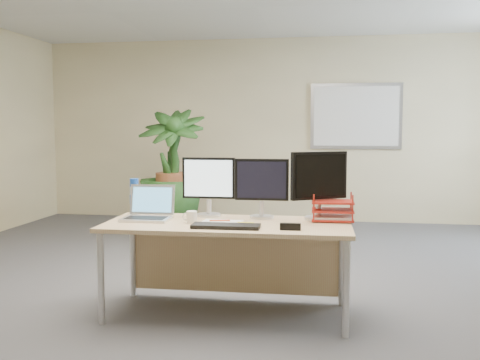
% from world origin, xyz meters
% --- Properties ---
extents(floor, '(8.00, 8.00, 0.00)m').
position_xyz_m(floor, '(0.00, 0.00, 0.00)').
color(floor, '#45454A').
rests_on(floor, ground).
extents(back_wall, '(7.00, 0.04, 2.70)m').
position_xyz_m(back_wall, '(0.00, 4.00, 1.35)').
color(back_wall, '#C2B289').
rests_on(back_wall, floor).
extents(whiteboard, '(1.30, 0.04, 0.95)m').
position_xyz_m(whiteboard, '(1.20, 3.97, 1.55)').
color(whiteboard, '#A9A9AD').
rests_on(whiteboard, back_wall).
extents(desk, '(1.79, 0.77, 0.68)m').
position_xyz_m(desk, '(0.07, -0.10, 0.54)').
color(desk, tan).
rests_on(desk, floor).
extents(floor_plant, '(0.84, 0.84, 1.50)m').
position_xyz_m(floor_plant, '(-1.11, 2.42, 0.75)').
color(floor_plant, '#1A3C16').
rests_on(floor_plant, floor).
extents(monitor_left, '(0.41, 0.19, 0.46)m').
position_xyz_m(monitor_left, '(-0.12, 0.07, 0.95)').
color(monitor_left, silver).
rests_on(monitor_left, desk).
extents(monitor_right, '(0.41, 0.19, 0.45)m').
position_xyz_m(monitor_right, '(0.30, 0.04, 0.94)').
color(monitor_right, silver).
rests_on(monitor_right, desk).
extents(monitor_dark, '(0.41, 0.28, 0.51)m').
position_xyz_m(monitor_dark, '(0.73, 0.03, 0.98)').
color(monitor_dark, silver).
rests_on(monitor_dark, desk).
extents(laptop, '(0.35, 0.31, 0.25)m').
position_xyz_m(laptop, '(-0.55, -0.13, 0.75)').
color(laptop, silver).
rests_on(laptop, desk).
extents(keyboard, '(0.47, 0.16, 0.03)m').
position_xyz_m(keyboard, '(0.10, -0.40, 0.70)').
color(keyboard, black).
rests_on(keyboard, desk).
extents(coffee_mug, '(0.11, 0.08, 0.09)m').
position_xyz_m(coffee_mug, '(-0.19, -0.24, 0.73)').
color(coffee_mug, white).
rests_on(coffee_mug, desk).
extents(spiral_notebook, '(0.30, 0.23, 0.01)m').
position_xyz_m(spiral_notebook, '(0.03, -0.24, 0.69)').
color(spiral_notebook, white).
rests_on(spiral_notebook, desk).
extents(orange_pen, '(0.15, 0.04, 0.01)m').
position_xyz_m(orange_pen, '(0.02, -0.21, 0.70)').
color(orange_pen, '#EF4B1A').
rests_on(orange_pen, spiral_notebook).
extents(yellow_highlighter, '(0.12, 0.02, 0.02)m').
position_xyz_m(yellow_highlighter, '(0.21, -0.24, 0.69)').
color(yellow_highlighter, yellow).
rests_on(yellow_highlighter, desk).
extents(water_bottle, '(0.07, 0.07, 0.29)m').
position_xyz_m(water_bottle, '(-0.73, 0.06, 0.82)').
color(water_bottle, silver).
rests_on(water_bottle, desk).
extents(letter_tray, '(0.31, 0.23, 0.14)m').
position_xyz_m(letter_tray, '(0.83, 0.00, 0.75)').
color(letter_tray, '#B42116').
rests_on(letter_tray, desk).
extents(stapler, '(0.14, 0.04, 0.05)m').
position_xyz_m(stapler, '(0.54, -0.41, 0.71)').
color(stapler, black).
rests_on(stapler, desk).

